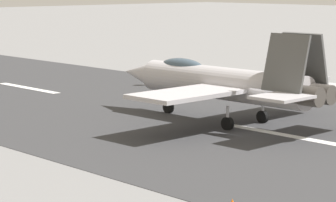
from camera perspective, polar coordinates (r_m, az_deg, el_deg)
name	(u,v)px	position (r m, az deg, el deg)	size (l,w,h in m)	color
ground_plane	(272,133)	(43.55, 7.76, -2.38)	(400.00, 400.00, 0.00)	slate
runway_strip	(272,133)	(43.54, 7.78, -2.37)	(240.00, 26.00, 0.02)	#343537
fighter_jet	(222,82)	(46.14, 4.07, 1.40)	(16.46, 14.78, 5.65)	#B5B1B6
crew_person	(147,76)	(62.81, -1.56, 1.89)	(0.47, 0.61, 1.62)	#1E2338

